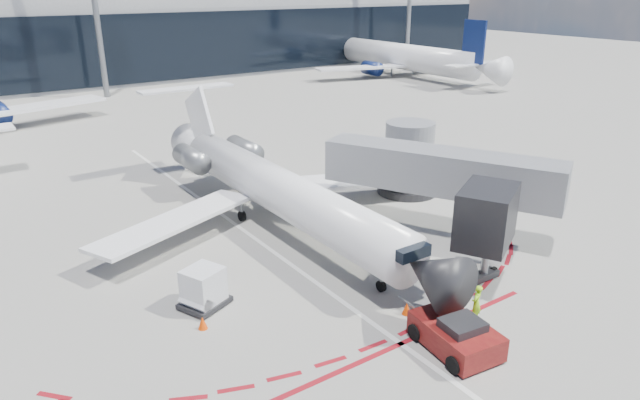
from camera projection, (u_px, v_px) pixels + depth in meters
ground at (259, 241)px, 31.16m from camera, size 260.00×260.00×0.00m
apron_centerline at (242, 229)px, 32.69m from camera, size 0.25×40.00×0.01m
apron_stop_bar at (401, 344)px, 22.30m from camera, size 14.00×0.25×0.01m
terminal_building at (27, 20)px, 78.12m from camera, size 150.00×24.15×24.00m
jet_bridge at (431, 172)px, 32.95m from camera, size 10.03×15.20×4.90m
regional_jet at (272, 186)px, 32.85m from camera, size 21.80×26.88×6.73m
pushback_tug at (456, 335)px, 21.82m from camera, size 2.64×5.49×1.40m
ramp_worker at (476, 303)px, 23.61m from camera, size 0.69×0.57×1.62m
uld_container at (204, 288)px, 24.61m from camera, size 2.40×2.25×1.80m
safety_cone_left at (203, 323)px, 23.20m from camera, size 0.40×0.40×0.55m
safety_cone_right at (407, 308)px, 24.22m from camera, size 0.40×0.40×0.55m
bg_airliner_1 at (400, 38)px, 86.04m from camera, size 33.87×35.86×10.96m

